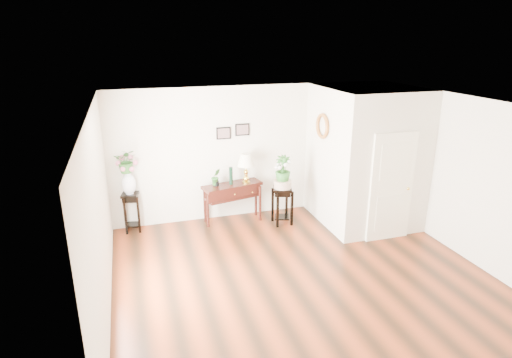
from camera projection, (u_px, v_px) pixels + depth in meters
name	position (u px, v px, depth m)	size (l,w,h in m)	color
floor	(302.00, 275.00, 7.05)	(6.00, 5.50, 0.02)	maroon
ceiling	(308.00, 105.00, 6.15)	(6.00, 5.50, 0.02)	white
wall_back	(254.00, 152.00, 9.09)	(6.00, 0.02, 2.80)	silver
wall_front	(418.00, 294.00, 4.11)	(6.00, 0.02, 2.80)	silver
wall_left	(100.00, 219.00, 5.77)	(0.02, 5.50, 2.80)	silver
wall_right	(464.00, 178.00, 7.43)	(0.02, 5.50, 2.80)	silver
partition	(365.00, 156.00, 8.79)	(1.80, 1.95, 2.80)	silver
door	(391.00, 187.00, 8.00)	(0.90, 0.05, 2.10)	white
art_print_left	(224.00, 133.00, 8.75)	(0.30, 0.02, 0.25)	black
art_print_right	(242.00, 130.00, 8.84)	(0.30, 0.02, 0.25)	black
wall_ornament	(322.00, 126.00, 8.43)	(0.51, 0.51, 0.07)	#A76523
console_table	(232.00, 203.00, 8.98)	(1.24, 0.41, 0.83)	black
table_lamp	(246.00, 167.00, 8.82)	(0.36, 0.36, 0.63)	#E3C244
green_vase	(231.00, 176.00, 8.79)	(0.08, 0.08, 0.37)	black
potted_plant	(216.00, 178.00, 8.70)	(0.19, 0.15, 0.35)	#265D21
plant_stand_a	(132.00, 212.00, 8.53)	(0.31, 0.31, 0.80)	black
porcelain_vase	(129.00, 183.00, 8.32)	(0.28, 0.28, 0.48)	white
lily_arrangement	(127.00, 162.00, 8.19)	(0.43, 0.37, 0.48)	#265D21
plant_stand_b	(282.00, 206.00, 8.87)	(0.37, 0.37, 0.79)	black
ceramic_bowl	(283.00, 184.00, 8.72)	(0.36, 0.36, 0.16)	#BFAF9C
narcissus	(283.00, 169.00, 8.62)	(0.31, 0.31, 0.56)	#265D21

